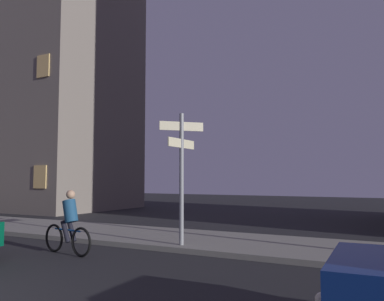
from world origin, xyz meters
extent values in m
cube|color=gray|center=(0.00, 7.45, 0.07)|extent=(40.00, 3.40, 0.14)
cylinder|color=gray|center=(1.38, 6.18, 1.90)|extent=(0.12, 0.12, 3.53)
cube|color=beige|center=(1.38, 6.18, 3.32)|extent=(0.89, 0.89, 0.24)
cube|color=beige|center=(1.38, 6.18, 2.85)|extent=(0.03, 1.40, 0.24)
sphere|color=#F9EFCC|center=(5.84, 1.10, 0.70)|extent=(0.16, 0.16, 0.16)
sphere|color=#F9EFCC|center=(5.79, 2.34, 0.70)|extent=(0.16, 0.16, 0.16)
torus|color=black|center=(-1.41, 4.39, 0.36)|extent=(0.72, 0.16, 0.72)
torus|color=black|center=(-0.32, 4.23, 0.36)|extent=(0.72, 0.16, 0.72)
cylinder|color=#1959A5|center=(-0.86, 4.31, 0.61)|extent=(1.00, 0.19, 0.04)
cylinder|color=navy|center=(-0.76, 4.30, 1.08)|extent=(0.49, 0.38, 0.61)
sphere|color=tan|center=(-0.76, 4.30, 1.50)|extent=(0.22, 0.22, 0.22)
cylinder|color=black|center=(-0.83, 4.22, 0.58)|extent=(0.36, 0.17, 0.55)
cylinder|color=black|center=(-0.80, 4.40, 0.58)|extent=(0.36, 0.17, 0.55)
cube|color=slate|center=(-13.38, 15.06, 10.29)|extent=(9.41, 7.72, 20.57)
cube|color=#F2C672|center=(-9.85, 11.18, 2.00)|extent=(0.90, 0.06, 1.20)
cube|color=#F2C672|center=(-9.85, 11.18, 7.86)|extent=(0.90, 0.06, 1.20)
camera|label=1|loc=(6.52, -2.95, 1.89)|focal=36.33mm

